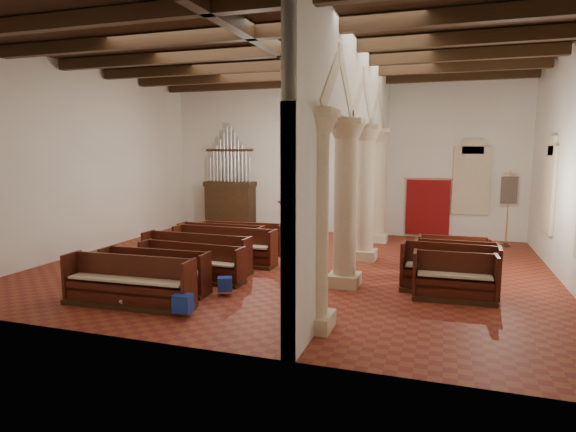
% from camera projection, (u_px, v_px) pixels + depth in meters
% --- Properties ---
extents(floor, '(14.00, 14.00, 0.00)m').
position_uv_depth(floor, '(293.00, 266.00, 13.88)').
color(floor, maroon).
rests_on(floor, ground).
extents(ceiling, '(14.00, 14.00, 0.00)m').
position_uv_depth(ceiling, '(293.00, 51.00, 13.05)').
color(ceiling, black).
rests_on(ceiling, wall_back).
extents(wall_back, '(14.00, 0.02, 6.00)m').
position_uv_depth(wall_back, '(338.00, 158.00, 19.11)').
color(wall_back, silver).
rests_on(wall_back, floor).
extents(wall_front, '(14.00, 0.02, 6.00)m').
position_uv_depth(wall_front, '(183.00, 171.00, 7.81)').
color(wall_front, silver).
rests_on(wall_front, floor).
extents(wall_left, '(0.02, 12.00, 6.00)m').
position_uv_depth(wall_left, '(88.00, 160.00, 15.61)').
color(wall_left, silver).
rests_on(wall_left, floor).
extents(wall_right, '(0.02, 12.00, 6.00)m').
position_uv_depth(wall_right, '(576.00, 164.00, 11.32)').
color(wall_right, silver).
rests_on(wall_right, floor).
extents(ceiling_beams, '(13.80, 11.80, 0.30)m').
position_uv_depth(ceiling_beams, '(293.00, 58.00, 13.07)').
color(ceiling_beams, '#352011').
rests_on(ceiling_beams, wall_back).
extents(arcade, '(0.90, 11.90, 6.00)m').
position_uv_depth(arcade, '(357.00, 141.00, 12.83)').
color(arcade, beige).
rests_on(arcade, floor).
extents(window_right_b, '(0.03, 1.00, 2.20)m').
position_uv_depth(window_right_b, '(551.00, 190.00, 13.79)').
color(window_right_b, '#398262').
rests_on(window_right_b, wall_right).
extents(window_back, '(1.00, 0.03, 2.20)m').
position_uv_depth(window_back, '(471.00, 181.00, 17.68)').
color(window_back, '#398262').
rests_on(window_back, wall_back).
extents(pipe_organ, '(2.10, 0.85, 4.40)m').
position_uv_depth(pipe_organ, '(230.00, 196.00, 20.25)').
color(pipe_organ, '#352011').
rests_on(pipe_organ, floor).
extents(lectern, '(0.68, 0.72, 1.40)m').
position_uv_depth(lectern, '(288.00, 222.00, 18.45)').
color(lectern, '#3D1F13').
rests_on(lectern, floor).
extents(dossal_curtain, '(1.80, 0.07, 2.17)m').
position_uv_depth(dossal_curtain, '(428.00, 207.00, 18.22)').
color(dossal_curtain, maroon).
rests_on(dossal_curtain, floor).
extents(processional_banner, '(0.56, 0.71, 2.61)m').
position_uv_depth(processional_banner, '(507.00, 223.00, 16.62)').
color(processional_banner, '#352011').
rests_on(processional_banner, floor).
extents(hymnal_box_a, '(0.37, 0.31, 0.36)m').
position_uv_depth(hymnal_box_a, '(183.00, 303.00, 9.68)').
color(hymnal_box_a, navy).
rests_on(hymnal_box_a, floor).
extents(hymnal_box_b, '(0.40, 0.37, 0.32)m').
position_uv_depth(hymnal_box_b, '(225.00, 284.00, 11.12)').
color(hymnal_box_b, navy).
rests_on(hymnal_box_b, floor).
extents(hymnal_box_c, '(0.36, 0.31, 0.31)m').
position_uv_depth(hymnal_box_c, '(261.00, 257.00, 13.92)').
color(hymnal_box_c, navy).
rests_on(hymnal_box_c, floor).
extents(tube_heater_a, '(0.92, 0.47, 0.10)m').
position_uv_depth(tube_heater_a, '(111.00, 297.00, 10.47)').
color(tube_heater_a, silver).
rests_on(tube_heater_a, floor).
extents(tube_heater_b, '(0.89, 0.31, 0.09)m').
position_uv_depth(tube_heater_b, '(175.00, 286.00, 11.33)').
color(tube_heater_b, silver).
rests_on(tube_heater_b, floor).
extents(nave_pew_0, '(2.97, 0.84, 1.08)m').
position_uv_depth(nave_pew_0, '(129.00, 289.00, 10.37)').
color(nave_pew_0, '#352011').
rests_on(nave_pew_0, floor).
extents(nave_pew_1, '(2.71, 0.76, 1.00)m').
position_uv_depth(nave_pew_1, '(155.00, 278.00, 11.36)').
color(nave_pew_1, '#352011').
rests_on(nave_pew_1, floor).
extents(nave_pew_2, '(2.94, 0.80, 0.95)m').
position_uv_depth(nave_pew_2, '(191.00, 268.00, 12.37)').
color(nave_pew_2, '#352011').
rests_on(nave_pew_2, floor).
extents(nave_pew_3, '(3.18, 0.78, 1.04)m').
position_uv_depth(nave_pew_3, '(196.00, 259.00, 13.25)').
color(nave_pew_3, '#352011').
rests_on(nave_pew_3, floor).
extents(nave_pew_4, '(3.13, 0.74, 1.08)m').
position_uv_depth(nave_pew_4, '(224.00, 252.00, 14.11)').
color(nave_pew_4, '#352011').
rests_on(nave_pew_4, floor).
extents(nave_pew_5, '(2.80, 0.67, 1.00)m').
position_uv_depth(nave_pew_5, '(221.00, 246.00, 15.18)').
color(nave_pew_5, '#352011').
rests_on(nave_pew_5, floor).
extents(nave_pew_6, '(2.78, 0.83, 0.98)m').
position_uv_depth(nave_pew_6, '(242.00, 243.00, 15.67)').
color(nave_pew_6, '#352011').
rests_on(nave_pew_6, floor).
extents(aisle_pew_0, '(1.82, 0.77, 1.07)m').
position_uv_depth(aisle_pew_0, '(454.00, 284.00, 10.75)').
color(aisle_pew_0, '#352011').
rests_on(aisle_pew_0, floor).
extents(aisle_pew_1, '(2.24, 0.86, 1.15)m').
position_uv_depth(aisle_pew_1, '(449.00, 277.00, 11.30)').
color(aisle_pew_1, '#352011').
rests_on(aisle_pew_1, floor).
extents(aisle_pew_2, '(2.03, 0.71, 1.03)m').
position_uv_depth(aisle_pew_2, '(455.00, 268.00, 12.27)').
color(aisle_pew_2, '#352011').
rests_on(aisle_pew_2, floor).
extents(aisle_pew_3, '(1.89, 0.72, 0.98)m').
position_uv_depth(aisle_pew_3, '(453.00, 260.00, 13.23)').
color(aisle_pew_3, '#352011').
rests_on(aisle_pew_3, floor).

